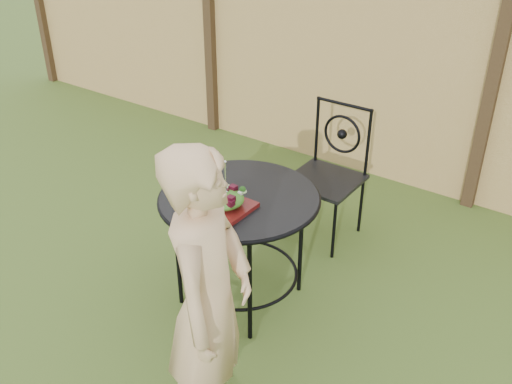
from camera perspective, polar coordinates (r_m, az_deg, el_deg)
ground at (r=3.77m, az=-9.69°, el=-8.96°), size 60.00×60.00×0.00m
fence at (r=4.92m, az=7.80°, el=13.16°), size 8.00×0.12×1.90m
patio_table at (r=3.28m, az=-1.65°, el=-2.44°), size 0.92×0.92×0.72m
patio_chair at (r=3.99m, az=7.33°, el=2.18°), size 0.46×0.46×0.95m
diner at (r=2.45m, az=-4.67°, el=-11.07°), size 0.52×0.63×1.47m
salad_plate at (r=3.08m, az=-3.12°, el=-1.55°), size 0.27×0.27×0.02m
salad at (r=3.05m, az=-3.15°, el=-0.72°), size 0.21×0.21×0.08m
fork at (r=2.98m, az=-3.06°, el=1.38°), size 0.01×0.01×0.18m
drinking_glass at (r=3.33m, az=-7.33°, el=2.02°), size 0.08×0.08×0.14m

